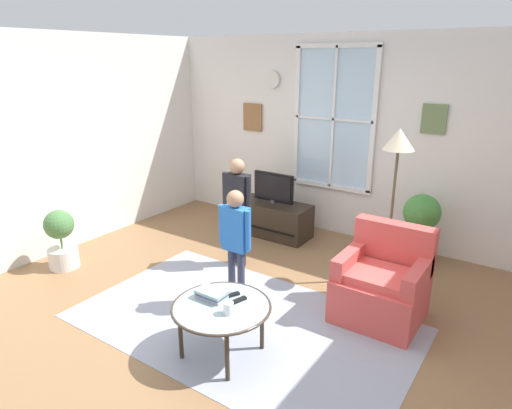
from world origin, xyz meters
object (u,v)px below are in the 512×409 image
remote_near_books (239,300)px  person_black_shirt (238,200)px  person_blue_shirt (236,235)px  potted_plant_corner (61,239)px  remote_near_cup (232,295)px  television (274,188)px  floor_lamp (398,155)px  cup (228,308)px  tv_stand (273,219)px  book_stack (212,294)px  potted_plant_by_window (420,225)px  coffee_table (221,309)px  armchair (382,285)px

remote_near_books → person_black_shirt: (-0.97, 1.31, 0.34)m
person_blue_shirt → potted_plant_corner: bearing=-168.1°
remote_near_cup → potted_plant_corner: size_ratio=0.20×
television → floor_lamp: (1.74, -0.41, 0.72)m
television → cup: size_ratio=5.92×
floor_lamp → person_black_shirt: bearing=-159.2°
tv_stand → television: television is taller
person_black_shirt → floor_lamp: floor_lamp is taller
remote_near_cup → person_blue_shirt: size_ratio=0.12×
book_stack → remote_near_books: 0.23m
tv_stand → television: (0.00, -0.00, 0.45)m
potted_plant_by_window → remote_near_cup: bearing=-109.4°
coffee_table → remote_near_books: remote_near_books is taller
person_blue_shirt → book_stack: bearing=-70.8°
person_blue_shirt → person_black_shirt: 0.93m
tv_stand → person_black_shirt: (0.15, -1.02, 0.58)m
tv_stand → person_blue_shirt: 1.98m
person_black_shirt → remote_near_books: bearing=-53.3°
remote_near_books → remote_near_cup: (-0.10, 0.03, 0.00)m
tv_stand → coffee_table: (1.05, -2.46, 0.19)m
cup → remote_near_cup: 0.27m
coffee_table → potted_plant_corner: size_ratio=1.16×
tv_stand → book_stack: bearing=-69.4°
tv_stand → remote_near_cup: bearing=-66.0°
person_black_shirt → floor_lamp: (1.59, 0.61, 0.60)m
book_stack → potted_plant_corner: size_ratio=0.36×
potted_plant_by_window → coffee_table: bearing=-107.8°
tv_stand → person_black_shirt: 1.18m
cup → potted_plant_by_window: potted_plant_by_window is taller
book_stack → person_black_shirt: size_ratio=0.20×
book_stack → coffee_table: bearing=-19.8°
television → remote_near_cup: bearing=-66.0°
tv_stand → remote_near_cup: remote_near_cup is taller
potted_plant_corner → tv_stand: bearing=56.2°
potted_plant_corner → person_blue_shirt: bearing=11.9°
remote_near_books → person_blue_shirt: size_ratio=0.12×
remote_near_books → person_black_shirt: person_black_shirt is taller
cup → television: bearing=114.8°
remote_near_books → person_blue_shirt: (-0.44, 0.55, 0.29)m
book_stack → person_blue_shirt: 0.72m
television → book_stack: bearing=-69.4°
armchair → coffee_table: (-0.89, -1.30, 0.10)m
cup → person_blue_shirt: (-0.48, 0.75, 0.25)m
coffee_table → potted_plant_by_window: size_ratio=0.95×
tv_stand → person_blue_shirt: (0.69, -1.78, 0.52)m
armchair → floor_lamp: (-0.20, 0.75, 1.08)m
remote_near_cup → person_black_shirt: bearing=124.4°
television → person_black_shirt: bearing=-81.7°
television → coffee_table: size_ratio=0.72×
coffee_table → cup: cup is taller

